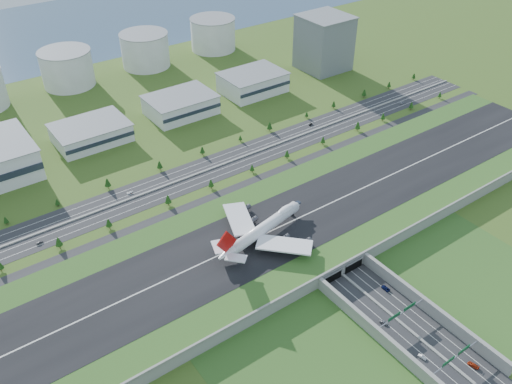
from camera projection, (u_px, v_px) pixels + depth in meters
ground at (290, 232)px, 356.62m from camera, size 1200.00×1200.00×0.00m
airfield_deck at (290, 227)px, 354.17m from camera, size 520.00×100.00×9.20m
underpass_road at (407, 323)px, 288.88m from camera, size 38.80×120.40×8.00m
sign_gantry_near at (402, 314)px, 289.73m from camera, size 38.70×0.70×9.80m
sign_gantry_far at (456, 358)px, 266.58m from camera, size 38.70×0.70×9.80m
north_expressway at (214, 168)px, 419.42m from camera, size 560.00×36.00×0.12m
tree_row at (222, 161)px, 418.48m from camera, size 497.69×48.71×8.45m
hangar_mid_a at (91, 133)px, 449.40m from camera, size 58.00×42.00×15.00m
hangar_mid_b at (181, 105)px, 489.26m from camera, size 58.00×42.00×17.00m
hangar_mid_c at (253, 83)px, 526.74m from camera, size 58.00×42.00×19.00m
office_tower at (324, 43)px, 564.80m from camera, size 46.00×46.00×55.00m
fuel_tank_b at (67, 69)px, 534.86m from camera, size 50.00×50.00×35.00m
fuel_tank_c at (145, 50)px, 575.30m from camera, size 50.00×50.00×35.00m
fuel_tank_d at (213, 34)px, 615.74m from camera, size 50.00×50.00×35.00m
bay_water at (49, 32)px, 674.08m from camera, size 1200.00×260.00×0.06m
boeing_747 at (263, 229)px, 335.87m from camera, size 76.70×71.78×23.98m
car_0 at (384, 322)px, 292.59m from camera, size 3.68×5.41×1.71m
car_1 at (422, 357)px, 274.24m from camera, size 2.38×4.54×1.42m
car_2 at (386, 288)px, 313.38m from camera, size 2.79×5.78×1.59m
car_3 at (473, 365)px, 270.14m from camera, size 3.35×6.14×1.69m
car_4 at (40, 243)px, 346.30m from camera, size 4.62×2.20×1.53m
car_5 at (311, 124)px, 475.72m from camera, size 4.62×3.16×1.44m
car_6 at (402, 103)px, 510.52m from camera, size 5.47×3.81×1.39m
car_7 at (130, 193)px, 391.31m from camera, size 4.71×2.43×1.31m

